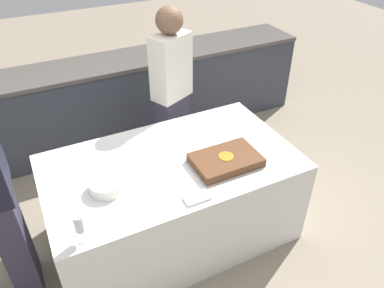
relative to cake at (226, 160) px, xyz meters
name	(u,v)px	position (x,y,z in m)	size (l,w,h in m)	color
ground_plane	(174,231)	(-0.34, 0.20, -0.79)	(14.00, 14.00, 0.00)	gray
back_counter	(113,101)	(-0.34, 1.81, -0.33)	(4.40, 0.58, 0.92)	#333842
dining_table	(173,199)	(-0.34, 0.20, -0.41)	(1.85, 1.06, 0.76)	white
cake	(226,160)	(0.00, 0.00, 0.00)	(0.52, 0.36, 0.07)	#B7B2AD
plate_stack	(107,185)	(-0.84, 0.11, 0.01)	(0.24, 0.24, 0.08)	white
wine_glass	(79,224)	(-1.09, -0.25, 0.10)	(0.06, 0.06, 0.20)	white
side_plate_near_cake	(196,143)	(-0.08, 0.32, -0.03)	(0.20, 0.20, 0.00)	white
utensil_pile	(197,198)	(-0.35, -0.23, -0.02)	(0.17, 0.09, 0.02)	white
person_cutting_cake	(172,94)	(0.00, 0.95, 0.08)	(0.40, 0.33, 1.64)	#383347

